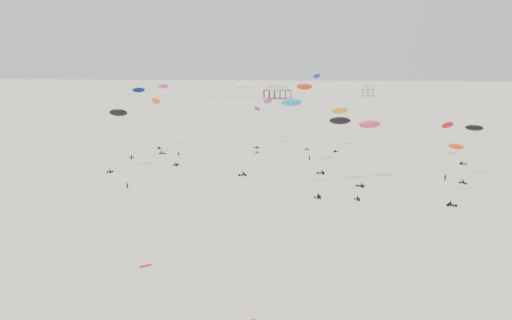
# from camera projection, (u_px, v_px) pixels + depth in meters

# --- Properties ---
(ground_plane) EXTENTS (900.00, 900.00, 0.00)m
(ground_plane) POSITION_uv_depth(u_px,v_px,m) (280.00, 125.00, 224.62)
(ground_plane) COLOR beige
(pavilion_main) EXTENTS (21.00, 13.00, 9.80)m
(pavilion_main) POSITION_uv_depth(u_px,v_px,m) (277.00, 93.00, 370.94)
(pavilion_main) COLOR brown
(pavilion_main) RESTS_ON ground
(pavilion_small) EXTENTS (9.00, 7.00, 8.00)m
(pavilion_small) POSITION_uv_depth(u_px,v_px,m) (368.00, 92.00, 393.56)
(pavilion_small) COLOR brown
(pavilion_small) RESTS_ON ground
(pier_fence) EXTENTS (80.20, 0.20, 1.50)m
(pier_fence) POSITION_uv_depth(u_px,v_px,m) (209.00, 97.00, 376.66)
(pier_fence) COLOR black
(pier_fence) RESTS_ON ground
(rig_0) EXTENTS (4.35, 8.29, 21.23)m
(rig_0) POSITION_uv_depth(u_px,v_px,m) (136.00, 115.00, 151.77)
(rig_0) COLOR black
(rig_0) RESTS_ON ground
(rig_1) EXTENTS (9.61, 16.06, 25.52)m
(rig_1) POSITION_uv_depth(u_px,v_px,m) (169.00, 122.00, 146.22)
(rig_1) COLOR black
(rig_1) RESTS_ON ground
(rig_2) EXTENTS (3.38, 13.71, 16.19)m
(rig_2) POSITION_uv_depth(u_px,v_px,m) (257.00, 120.00, 165.10)
(rig_2) COLOR black
(rig_2) RESTS_ON ground
(rig_3) EXTENTS (7.44, 10.88, 14.55)m
(rig_3) POSITION_uv_depth(u_px,v_px,m) (472.00, 140.00, 124.35)
(rig_3) COLOR black
(rig_3) RESTS_ON ground
(rig_4) EXTENTS (9.70, 9.40, 21.65)m
(rig_4) POSITION_uv_depth(u_px,v_px,m) (298.00, 126.00, 111.02)
(rig_4) COLOR black
(rig_4) RESTS_ON ground
(rig_5) EXTENTS (6.75, 16.79, 20.30)m
(rig_5) POSITION_uv_depth(u_px,v_px,m) (342.00, 130.00, 116.55)
(rig_5) COLOR black
(rig_5) RESTS_ON ground
(rig_6) EXTENTS (7.00, 17.17, 24.50)m
(rig_6) POSITION_uv_depth(u_px,v_px,m) (162.00, 119.00, 163.16)
(rig_6) COLOR black
(rig_6) RESTS_ON ground
(rig_7) EXTENTS (6.65, 11.39, 17.07)m
(rig_7) POSITION_uv_depth(u_px,v_px,m) (156.00, 110.00, 170.32)
(rig_7) COLOR black
(rig_7) RESTS_ON ground
(rig_8) EXTENTS (5.86, 12.40, 25.25)m
(rig_8) POSITION_uv_depth(u_px,v_px,m) (314.00, 93.00, 168.14)
(rig_8) COLOR black
(rig_8) RESTS_ON ground
(rig_9) EXTENTS (6.46, 11.71, 17.01)m
(rig_9) POSITION_uv_depth(u_px,v_px,m) (265.00, 110.00, 171.63)
(rig_9) COLOR black
(rig_9) RESTS_ON ground
(rig_10) EXTENTS (6.17, 13.30, 14.53)m
(rig_10) POSITION_uv_depth(u_px,v_px,m) (454.00, 172.00, 106.77)
(rig_10) COLOR black
(rig_10) RESTS_ON ground
(rig_11) EXTENTS (4.20, 6.83, 23.76)m
(rig_11) POSITION_uv_depth(u_px,v_px,m) (243.00, 116.00, 128.89)
(rig_11) COLOR black
(rig_11) RESTS_ON ground
(rig_12) EXTENTS (8.22, 14.19, 24.37)m
(rig_12) POSITION_uv_depth(u_px,v_px,m) (309.00, 109.00, 136.55)
(rig_12) COLOR black
(rig_12) RESTS_ON ground
(rig_13) EXTENTS (5.68, 16.48, 15.36)m
(rig_13) POSITION_uv_depth(u_px,v_px,m) (450.00, 131.00, 151.58)
(rig_13) COLOR black
(rig_13) RESTS_ON ground
(rig_14) EXTENTS (6.62, 15.61, 16.04)m
(rig_14) POSITION_uv_depth(u_px,v_px,m) (339.00, 114.00, 169.38)
(rig_14) COLOR black
(rig_14) RESTS_ON ground
(rig_15) EXTENTS (5.14, 8.04, 16.66)m
(rig_15) POSITION_uv_depth(u_px,v_px,m) (117.00, 121.00, 134.52)
(rig_15) COLOR black
(rig_15) RESTS_ON ground
(rig_16) EXTENTS (6.46, 9.69, 15.64)m
(rig_16) POSITION_uv_depth(u_px,v_px,m) (368.00, 133.00, 120.90)
(rig_16) COLOR black
(rig_16) RESTS_ON ground
(spectator_0) EXTENTS (0.81, 0.64, 1.96)m
(spectator_0) POSITION_uv_depth(u_px,v_px,m) (127.00, 189.00, 115.84)
(spectator_0) COLOR black
(spectator_0) RESTS_ON ground
(spectator_1) EXTENTS (1.03, 0.70, 1.97)m
(spectator_1) POSITION_uv_depth(u_px,v_px,m) (445.00, 181.00, 123.37)
(spectator_1) COLOR black
(spectator_1) RESTS_ON ground
(spectator_2) EXTENTS (1.26, 0.86, 1.95)m
(spectator_2) POSITION_uv_depth(u_px,v_px,m) (178.00, 157.00, 152.95)
(spectator_2) COLOR black
(spectator_2) RESTS_ON ground
(spectator_3) EXTENTS (0.72, 0.50, 1.97)m
(spectator_3) POSITION_uv_depth(u_px,v_px,m) (309.00, 161.00, 147.52)
(spectator_3) COLOR black
(spectator_3) RESTS_ON ground
(grounded_kite_b) EXTENTS (1.86, 1.64, 0.07)m
(grounded_kite_b) POSITION_uv_depth(u_px,v_px,m) (146.00, 266.00, 73.12)
(grounded_kite_b) COLOR red
(grounded_kite_b) RESTS_ON ground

